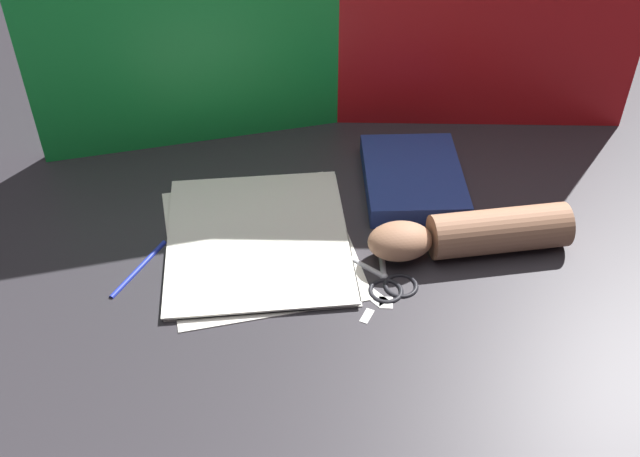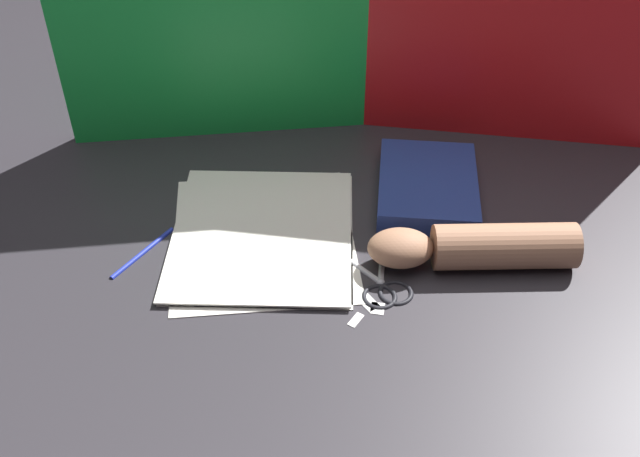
# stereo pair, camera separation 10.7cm
# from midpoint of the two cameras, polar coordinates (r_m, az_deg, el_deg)

# --- Properties ---
(ground_plane) EXTENTS (6.00, 6.00, 0.00)m
(ground_plane) POSITION_cam_midpoint_polar(r_m,az_deg,el_deg) (1.09, -1.39, -3.56)
(ground_plane) COLOR #2D2B30
(backdrop_panel_left) EXTENTS (0.59, 0.08, 0.52)m
(backdrop_panel_left) POSITION_cam_midpoint_polar(r_m,az_deg,el_deg) (1.27, -11.57, 16.63)
(backdrop_panel_left) COLOR green
(backdrop_panel_left) RESTS_ON ground_plane
(paper_stack) EXTENTS (0.30, 0.34, 0.01)m
(paper_stack) POSITION_cam_midpoint_polar(r_m,az_deg,el_deg) (1.14, -7.37, -0.92)
(paper_stack) COLOR white
(paper_stack) RESTS_ON ground_plane
(book_closed) EXTENTS (0.18, 0.23, 0.03)m
(book_closed) POSITION_cam_midpoint_polar(r_m,az_deg,el_deg) (1.24, 4.65, 3.75)
(book_closed) COLOR navy
(book_closed) RESTS_ON ground_plane
(scissors) EXTENTS (0.14, 0.17, 0.01)m
(scissors) POSITION_cam_midpoint_polar(r_m,az_deg,el_deg) (1.08, 2.07, -3.64)
(scissors) COLOR silver
(scissors) RESTS_ON ground_plane
(hand_forearm) EXTENTS (0.30, 0.07, 0.07)m
(hand_forearm) POSITION_cam_midpoint_polar(r_m,az_deg,el_deg) (1.11, 8.92, -0.49)
(hand_forearm) COLOR #A87556
(hand_forearm) RESTS_ON ground_plane
(paper_scrap_near) EXTENTS (0.02, 0.03, 0.00)m
(paper_scrap_near) POSITION_cam_midpoint_polar(r_m,az_deg,el_deg) (1.04, 2.13, -5.79)
(paper_scrap_near) COLOR white
(paper_scrap_near) RESTS_ON ground_plane
(paper_scrap_mid) EXTENTS (0.02, 0.03, 0.00)m
(paper_scrap_mid) POSITION_cam_midpoint_polar(r_m,az_deg,el_deg) (1.03, 0.61, -6.80)
(paper_scrap_mid) COLOR white
(paper_scrap_mid) RESTS_ON ground_plane
(paper_scrap_far) EXTENTS (0.03, 0.04, 0.00)m
(paper_scrap_far) POSITION_cam_midpoint_polar(r_m,az_deg,el_deg) (1.05, 1.39, -5.42)
(paper_scrap_far) COLOR white
(paper_scrap_far) RESTS_ON ground_plane
(pen) EXTENTS (0.08, 0.11, 0.01)m
(pen) POSITION_cam_midpoint_polar(r_m,az_deg,el_deg) (1.14, -16.31, -2.96)
(pen) COLOR #2333B2
(pen) RESTS_ON ground_plane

